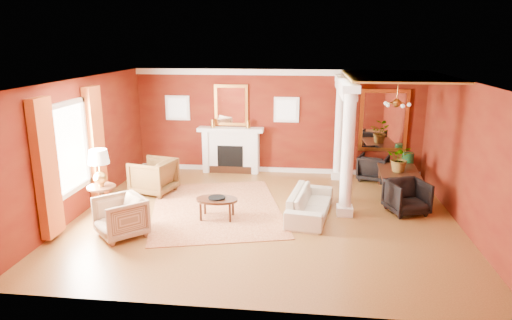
# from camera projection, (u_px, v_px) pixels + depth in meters

# --- Properties ---
(ground) EXTENTS (8.00, 8.00, 0.00)m
(ground) POSITION_uv_depth(u_px,v_px,m) (265.00, 217.00, 9.80)
(ground) COLOR brown
(ground) RESTS_ON ground
(room_shell) EXTENTS (8.04, 7.04, 2.92)m
(room_shell) POSITION_uv_depth(u_px,v_px,m) (266.00, 124.00, 9.28)
(room_shell) COLOR maroon
(room_shell) RESTS_ON ground
(fireplace) EXTENTS (1.85, 0.42, 1.29)m
(fireplace) POSITION_uv_depth(u_px,v_px,m) (231.00, 150.00, 12.96)
(fireplace) COLOR white
(fireplace) RESTS_ON ground
(overmantel_mirror) EXTENTS (0.95, 0.07, 1.15)m
(overmantel_mirror) POSITION_uv_depth(u_px,v_px,m) (231.00, 105.00, 12.77)
(overmantel_mirror) COLOR gold
(overmantel_mirror) RESTS_ON fireplace
(flank_window_left) EXTENTS (0.70, 0.07, 0.70)m
(flank_window_left) POSITION_uv_depth(u_px,v_px,m) (178.00, 108.00, 12.98)
(flank_window_left) COLOR white
(flank_window_left) RESTS_ON room_shell
(flank_window_right) EXTENTS (0.70, 0.07, 0.70)m
(flank_window_right) POSITION_uv_depth(u_px,v_px,m) (286.00, 110.00, 12.63)
(flank_window_right) COLOR white
(flank_window_right) RESTS_ON room_shell
(left_window) EXTENTS (0.21, 2.55, 2.60)m
(left_window) POSITION_uv_depth(u_px,v_px,m) (73.00, 154.00, 9.29)
(left_window) COLOR white
(left_window) RESTS_ON room_shell
(column_front) EXTENTS (0.36, 0.36, 2.80)m
(column_front) POSITION_uv_depth(u_px,v_px,m) (348.00, 151.00, 9.53)
(column_front) COLOR white
(column_front) RESTS_ON ground
(column_back) EXTENTS (0.36, 0.36, 2.80)m
(column_back) POSITION_uv_depth(u_px,v_px,m) (340.00, 127.00, 12.12)
(column_back) COLOR white
(column_back) RESTS_ON ground
(header_beam) EXTENTS (0.30, 3.20, 0.32)m
(header_beam) POSITION_uv_depth(u_px,v_px,m) (345.00, 86.00, 10.76)
(header_beam) COLOR white
(header_beam) RESTS_ON column_front
(amber_ceiling) EXTENTS (2.30, 3.40, 0.04)m
(amber_ceiling) POSITION_uv_depth(u_px,v_px,m) (397.00, 76.00, 10.42)
(amber_ceiling) COLOR gold
(amber_ceiling) RESTS_ON room_shell
(dining_mirror) EXTENTS (1.30, 0.07, 1.70)m
(dining_mirror) POSITION_uv_depth(u_px,v_px,m) (384.00, 121.00, 12.39)
(dining_mirror) COLOR gold
(dining_mirror) RESTS_ON room_shell
(chandelier) EXTENTS (0.60, 0.62, 0.75)m
(chandelier) POSITION_uv_depth(u_px,v_px,m) (397.00, 103.00, 10.62)
(chandelier) COLOR #B78839
(chandelier) RESTS_ON room_shell
(crown_trim) EXTENTS (8.00, 0.08, 0.16)m
(crown_trim) POSITION_uv_depth(u_px,v_px,m) (278.00, 72.00, 12.39)
(crown_trim) COLOR white
(crown_trim) RESTS_ON room_shell
(base_trim) EXTENTS (8.00, 0.08, 0.12)m
(base_trim) POSITION_uv_depth(u_px,v_px,m) (277.00, 170.00, 13.10)
(base_trim) COLOR white
(base_trim) RESTS_ON ground
(rug) EXTENTS (3.62, 4.29, 0.01)m
(rug) POSITION_uv_depth(u_px,v_px,m) (216.00, 208.00, 10.25)
(rug) COLOR maroon
(rug) RESTS_ON ground
(sofa) EXTENTS (0.86, 2.01, 0.76)m
(sofa) POSITION_uv_depth(u_px,v_px,m) (310.00, 199.00, 9.74)
(sofa) COLOR beige
(sofa) RESTS_ON ground
(armchair_leopard) EXTENTS (1.06, 1.11, 0.95)m
(armchair_leopard) POSITION_uv_depth(u_px,v_px,m) (153.00, 175.00, 11.19)
(armchair_leopard) COLOR black
(armchair_leopard) RESTS_ON ground
(armchair_stripe) EXTENTS (1.14, 1.14, 0.86)m
(armchair_stripe) POSITION_uv_depth(u_px,v_px,m) (120.00, 215.00, 8.73)
(armchair_stripe) COLOR tan
(armchair_stripe) RESTS_ON ground
(coffee_table) EXTENTS (0.88, 0.88, 0.45)m
(coffee_table) POSITION_uv_depth(u_px,v_px,m) (217.00, 201.00, 9.60)
(coffee_table) COLOR black
(coffee_table) RESTS_ON ground
(coffee_book) EXTENTS (0.16, 0.06, 0.22)m
(coffee_book) POSITION_uv_depth(u_px,v_px,m) (215.00, 194.00, 9.55)
(coffee_book) COLOR black
(coffee_book) RESTS_ON coffee_table
(side_table) EXTENTS (0.59, 0.59, 1.48)m
(side_table) POSITION_uv_depth(u_px,v_px,m) (100.00, 172.00, 9.53)
(side_table) COLOR black
(side_table) RESTS_ON ground
(dining_table) EXTENTS (0.69, 1.70, 0.93)m
(dining_table) POSITION_uv_depth(u_px,v_px,m) (400.00, 176.00, 11.06)
(dining_table) COLOR black
(dining_table) RESTS_ON ground
(dining_chair_near) EXTENTS (0.98, 0.95, 0.81)m
(dining_chair_near) POSITION_uv_depth(u_px,v_px,m) (407.00, 195.00, 9.90)
(dining_chair_near) COLOR black
(dining_chair_near) RESTS_ON ground
(dining_chair_far) EXTENTS (0.92, 0.89, 0.76)m
(dining_chair_far) POSITION_uv_depth(u_px,v_px,m) (373.00, 166.00, 12.26)
(dining_chair_far) COLOR black
(dining_chair_far) RESTS_ON ground
(green_urn) EXTENTS (0.34, 0.34, 0.81)m
(green_urn) POSITION_uv_depth(u_px,v_px,m) (407.00, 171.00, 12.09)
(green_urn) COLOR #154321
(green_urn) RESTS_ON ground
(potted_plant) EXTENTS (0.75, 0.80, 0.51)m
(potted_plant) POSITION_uv_depth(u_px,v_px,m) (401.00, 148.00, 10.89)
(potted_plant) COLOR #26591E
(potted_plant) RESTS_ON dining_table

